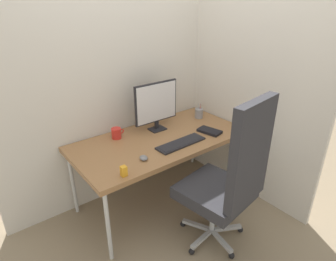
# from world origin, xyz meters

# --- Properties ---
(ground_plane) EXTENTS (8.00, 8.00, 0.00)m
(ground_plane) POSITION_xyz_m (0.00, 0.00, 0.00)
(ground_plane) COLOR gray
(wall_back) EXTENTS (2.73, 0.04, 2.80)m
(wall_back) POSITION_xyz_m (0.00, 0.44, 1.40)
(wall_back) COLOR silver
(wall_back) RESTS_ON ground_plane
(wall_side_right) EXTENTS (0.04, 1.92, 2.80)m
(wall_side_right) POSITION_xyz_m (0.84, -0.16, 1.40)
(wall_side_right) COLOR silver
(wall_side_right) RESTS_ON ground_plane
(desk) EXTENTS (1.62, 0.81, 0.70)m
(desk) POSITION_xyz_m (0.00, 0.00, 0.66)
(desk) COLOR #996B42
(desk) RESTS_ON ground_plane
(office_chair) EXTENTS (0.58, 0.62, 1.31)m
(office_chair) POSITION_xyz_m (0.06, -0.79, 0.66)
(office_chair) COLOR black
(office_chair) RESTS_ON ground_plane
(monitor) EXTENTS (0.47, 0.12, 0.47)m
(monitor) POSITION_xyz_m (0.09, 0.18, 0.97)
(monitor) COLOR black
(monitor) RESTS_ON desk
(keyboard) EXTENTS (0.48, 0.16, 0.02)m
(keyboard) POSITION_xyz_m (0.07, -0.21, 0.71)
(keyboard) COLOR black
(keyboard) RESTS_ON desk
(mouse) EXTENTS (0.08, 0.10, 0.03)m
(mouse) POSITION_xyz_m (-0.34, -0.23, 0.72)
(mouse) COLOR slate
(mouse) RESTS_ON desk
(pen_holder) EXTENTS (0.09, 0.09, 0.17)m
(pen_holder) POSITION_xyz_m (0.63, 0.14, 0.75)
(pen_holder) COLOR gray
(pen_holder) RESTS_ON desk
(notebook) EXTENTS (0.17, 0.24, 0.03)m
(notebook) POSITION_xyz_m (0.45, -0.19, 0.72)
(notebook) COLOR black
(notebook) RESTS_ON desk
(coffee_mug) EXTENTS (0.12, 0.09, 0.10)m
(coffee_mug) POSITION_xyz_m (-0.32, 0.25, 0.75)
(coffee_mug) COLOR red
(coffee_mug) RESTS_ON desk
(desk_clamp_accessory) EXTENTS (0.04, 0.04, 0.08)m
(desk_clamp_accessory) POSITION_xyz_m (-0.58, -0.33, 0.74)
(desk_clamp_accessory) COLOR orange
(desk_clamp_accessory) RESTS_ON desk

